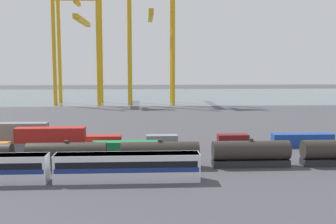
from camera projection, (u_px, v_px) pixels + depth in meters
ground_plane at (109, 122)px, 116.57m from camera, size 420.00×420.00×0.00m
harbour_water at (126, 96)px, 214.74m from camera, size 400.00×110.00×0.01m
passenger_train at (51, 167)px, 57.13m from camera, size 41.26×3.14×3.90m
freight_tank_row at (160, 154)px, 65.18m from camera, size 70.49×3.04×4.50m
shipping_container_2 at (51, 149)px, 73.00m from camera, size 12.10×2.44×2.60m
shipping_container_3 at (51, 135)px, 72.70m from camera, size 12.10×2.44×2.60m
shipping_container_4 at (127, 149)px, 73.73m from camera, size 12.10×2.44×2.60m
shipping_container_6 at (16, 143)px, 78.78m from camera, size 12.10×2.44×2.60m
shipping_container_7 at (16, 130)px, 78.48m from camera, size 12.10×2.44×2.60m
shipping_container_8 at (90, 142)px, 79.54m from camera, size 12.10×2.44×2.60m
shipping_container_9 at (162, 142)px, 80.30m from camera, size 6.04×2.44×2.60m
shipping_container_10 at (233, 141)px, 81.07m from camera, size 6.04×2.44×2.60m
shipping_container_11 at (302, 140)px, 81.83m from camera, size 12.10×2.44×2.60m
gantry_crane_west at (79, 34)px, 171.19m from camera, size 18.97×38.48×46.59m
gantry_crane_central at (151, 29)px, 172.01m from camera, size 19.23×35.61×50.84m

